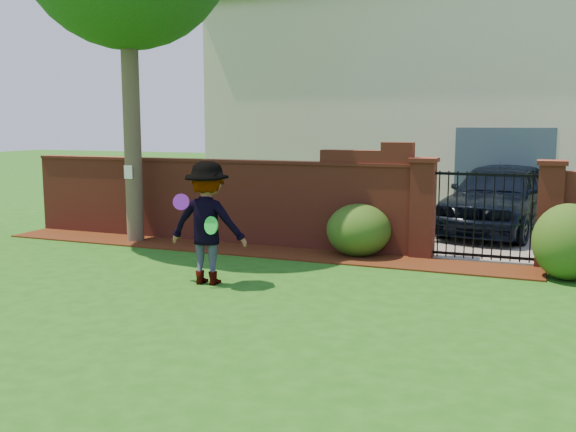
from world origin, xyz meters
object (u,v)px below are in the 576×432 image
at_px(man, 206,223).
at_px(frisbee_purple, 181,202).
at_px(car, 496,198).
at_px(frisbee_green, 211,225).

height_order(man, frisbee_purple, man).
bearing_deg(car, frisbee_green, -108.04).
bearing_deg(frisbee_green, car, 61.83).
height_order(car, frisbee_purple, car).
relative_size(car, man, 2.50).
bearing_deg(frisbee_purple, man, 43.30).
height_order(man, frisbee_green, man).
bearing_deg(frisbee_purple, frisbee_green, 3.98).
bearing_deg(man, frisbee_purple, 37.72).
xyz_separation_m(man, frisbee_purple, (-0.28, -0.27, 0.35)).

